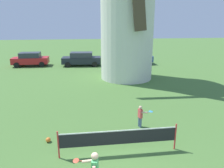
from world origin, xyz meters
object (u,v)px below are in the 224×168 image
Objects in this scene: windmill at (128,6)px; parked_car_blue at (136,57)px; parked_car_red at (30,59)px; parked_car_black at (82,59)px; player_far at (141,115)px; tennis_net at (119,138)px; stray_ball at (48,140)px.

parked_car_blue is (2.42, 6.31, -5.37)m from windmill.
parked_car_red is 5.86m from parked_car_black.
player_far is (-1.15, -9.37, -5.56)m from windmill.
stray_ball is (-2.83, 1.18, -0.58)m from tennis_net.
parked_car_red is 1.03× the size of parked_car_blue.
windmill is 2.90× the size of tennis_net.
parked_car_black is (1.32, 16.39, 0.71)m from stray_ball.
tennis_net is 2.44m from player_far.
parked_car_blue is (7.80, 16.49, 0.70)m from stray_ball.
tennis_net is at bearing -22.58° from stray_ball.
parked_car_black is (-2.90, 15.56, 0.19)m from player_far.
stray_ball is at bearing 157.42° from tennis_net.
windmill reaches higher than parked_car_red.
parked_car_black is 6.48m from parked_car_blue.
parked_car_red is (-4.51, 16.96, 0.70)m from stray_ball.
stray_ball is 18.26m from parked_car_blue.
parked_car_black and parked_car_blue have the same top height.
tennis_net is 18.36m from parked_car_blue.
tennis_net is 4.19× the size of player_far.
parked_car_black is at bearing -5.60° from parked_car_red.
stray_ball is 0.05× the size of parked_car_blue.
windmill is at bearing -111.01° from parked_car_blue.
parked_car_black is at bearing 123.19° from windmill.
parked_car_blue is at bearing 77.16° from player_far.
player_far is 0.24× the size of parked_car_black.
player_far is 15.83m from parked_car_black.
stray_ball is 0.05× the size of parked_car_black.
windmill is at bearing 62.19° from stray_ball.
stray_ball is at bearing -115.30° from parked_car_blue.
windmill reaches higher than player_far.
parked_car_black reaches higher than tennis_net.
player_far is at bearing 11.02° from stray_ball.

